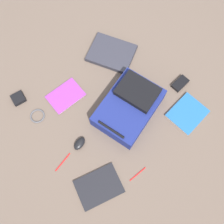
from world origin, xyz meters
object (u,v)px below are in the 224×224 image
Objects in this scene: pen_blue at (63,162)px; cable_coil at (37,116)px; book_comic at (99,187)px; earbud_pouch at (18,98)px; backpack at (129,106)px; book_red at (187,114)px; laptop at (111,53)px; power_brick at (180,84)px; book_blue at (66,96)px; computer_mouse at (79,144)px; pen_black at (138,174)px.

cable_coil is at bearing -9.70° from pen_blue.
earbud_pouch is (0.84, 0.04, 0.01)m from book_comic.
book_red is at bearing -135.88° from backpack.
laptop is at bearing -101.81° from earbud_pouch.
backpack is 0.43m from power_brick.
pen_blue is 0.56m from earbud_pouch.
earbud_pouch reaches higher than book_comic.
book_blue is 0.47m from pen_blue.
backpack is 0.79m from earbud_pouch.
book_red reaches higher than cable_coil.
book_blue is at bearing -127.13° from earbud_pouch.
backpack is at bearing -62.35° from book_comic.
backpack is at bearing -137.08° from earbud_pouch.
backpack reaches higher than power_brick.
cable_coil is 1.20× the size of earbud_pouch.
book_comic is (-0.68, 0.70, -0.01)m from laptop.
backpack is 0.42m from computer_mouse.
power_brick is (-0.10, -0.41, -0.06)m from backpack.
laptop is at bearing -72.39° from computer_mouse.
laptop reaches higher than power_brick.
pen_blue is (-0.36, 0.30, -0.00)m from book_blue.
earbud_pouch is (0.54, 0.12, -0.00)m from computer_mouse.
earbud_pouch reaches higher than book_red.
book_comic is 2.23× the size of pen_blue.
backpack is 1.26× the size of laptop.
pen_blue is at bearing 83.34° from power_brick.
computer_mouse reaches higher than book_comic.
backpack is at bearing 153.83° from laptop.
pen_black and pen_blue have the same top height.
book_red is at bearing 146.38° from power_brick.
book_blue is at bearing 39.68° from book_red.
earbud_pouch reaches higher than pen_black.
book_red reaches higher than book_blue.
book_blue is 0.68m from book_comic.
computer_mouse is 0.77× the size of power_brick.
cable_coil is (-0.04, 0.72, -0.01)m from laptop.
laptop is 2.87× the size of pen_blue.
backpack reaches higher than cable_coil.
laptop is 1.67× the size of book_blue.
computer_mouse is 0.56m from earbud_pouch.
power_brick reaches higher than book_red.
cable_coil is (0.38, 0.51, -0.06)m from backpack.
power_brick is 1.00m from pen_blue.
laptop is at bearing -30.57° from pen_black.
backpack is 2.11× the size of book_blue.
book_comic is at bearing -177.26° from earbud_pouch.
power_brick is (-0.48, -0.68, 0.01)m from book_blue.
book_red is 1.80× the size of pen_blue.
computer_mouse is 0.93× the size of cable_coil.
backpack is 2.02× the size of book_red.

